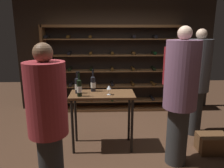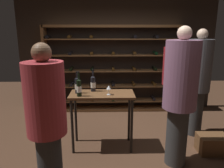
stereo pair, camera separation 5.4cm
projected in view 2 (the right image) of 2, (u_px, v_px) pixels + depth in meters
ground_plane at (122, 147)px, 3.74m from camera, size 10.13×10.13×0.00m
back_wall at (117, 56)px, 5.42m from camera, size 4.85×0.10×2.70m
wine_rack at (113, 70)px, 5.28m from camera, size 3.33×0.32×2.11m
tasting_table at (102, 101)px, 3.58m from camera, size 1.06×0.51×0.97m
person_guest_plum_blouse at (180, 92)px, 3.04m from camera, size 0.48×0.47×2.04m
person_bystander_red_print at (198, 78)px, 3.97m from camera, size 0.44×0.44×2.01m
person_bystander_dark_jacket at (46, 115)px, 2.50m from camera, size 0.46×0.46×1.85m
wine_crate at (213, 144)px, 3.56m from camera, size 0.49×0.35×0.30m
wine_bottle_amber_reserve at (79, 87)px, 3.36m from camera, size 0.08×0.08×0.40m
wine_bottle_green_slim at (93, 83)px, 3.64m from camera, size 0.08×0.08×0.38m
wine_bottle_red_label at (77, 85)px, 3.53m from camera, size 0.08×0.08×0.36m
wine_glass_stemmed_center at (109, 88)px, 3.44m from camera, size 0.07×0.07×0.15m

